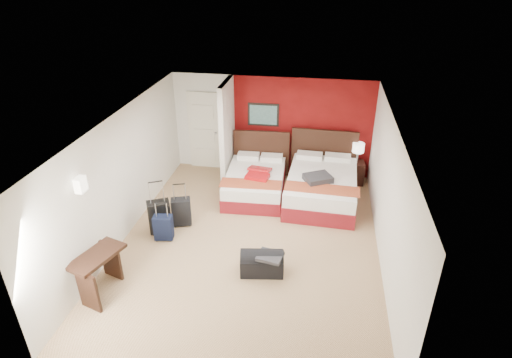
% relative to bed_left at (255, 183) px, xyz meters
% --- Properties ---
extents(ground, '(6.50, 6.50, 0.00)m').
position_rel_bed_left_xyz_m(ground, '(0.20, -1.91, -0.29)').
color(ground, tan).
rests_on(ground, ground).
extents(room_walls, '(5.02, 6.52, 2.50)m').
position_rel_bed_left_xyz_m(room_walls, '(-1.20, -0.49, 0.97)').
color(room_walls, white).
rests_on(room_walls, ground).
extents(red_accent_panel, '(3.50, 0.04, 2.50)m').
position_rel_bed_left_xyz_m(red_accent_panel, '(0.95, 1.32, 0.96)').
color(red_accent_panel, maroon).
rests_on(red_accent_panel, ground).
extents(partition_wall, '(0.12, 1.20, 2.50)m').
position_rel_bed_left_xyz_m(partition_wall, '(-0.80, 0.70, 0.96)').
color(partition_wall, silver).
rests_on(partition_wall, ground).
extents(entry_door, '(0.82, 0.06, 2.05)m').
position_rel_bed_left_xyz_m(entry_door, '(-1.55, 1.29, 0.74)').
color(entry_door, silver).
rests_on(entry_door, ground).
extents(bed_left, '(1.41, 1.96, 0.57)m').
position_rel_bed_left_xyz_m(bed_left, '(0.00, 0.00, 0.00)').
color(bed_left, silver).
rests_on(bed_left, ground).
extents(bed_right, '(1.64, 2.27, 0.66)m').
position_rel_bed_left_xyz_m(bed_right, '(1.55, -0.05, 0.05)').
color(bed_right, white).
rests_on(bed_right, ground).
extents(red_suitcase_open, '(0.62, 0.78, 0.09)m').
position_rel_bed_left_xyz_m(red_suitcase_open, '(0.10, -0.10, 0.33)').
color(red_suitcase_open, '#AF0F13').
rests_on(red_suitcase_open, bed_left).
extents(jacket_bundle, '(0.71, 0.66, 0.13)m').
position_rel_bed_left_xyz_m(jacket_bundle, '(1.45, -0.35, 0.44)').
color(jacket_bundle, '#323337').
rests_on(jacket_bundle, bed_right).
extents(nightstand, '(0.42, 0.42, 0.56)m').
position_rel_bed_left_xyz_m(nightstand, '(2.37, 0.98, -0.01)').
color(nightstand, black).
rests_on(nightstand, ground).
extents(table_lamp, '(0.37, 0.37, 0.50)m').
position_rel_bed_left_xyz_m(table_lamp, '(2.37, 0.98, 0.53)').
color(table_lamp, silver).
rests_on(table_lamp, nightstand).
extents(suitcase_black, '(0.52, 0.45, 0.67)m').
position_rel_bed_left_xyz_m(suitcase_black, '(-1.66, -1.84, 0.05)').
color(suitcase_black, black).
rests_on(suitcase_black, ground).
extents(suitcase_charcoal, '(0.45, 0.35, 0.58)m').
position_rel_bed_left_xyz_m(suitcase_charcoal, '(-1.31, -1.52, 0.01)').
color(suitcase_charcoal, black).
rests_on(suitcase_charcoal, ground).
extents(suitcase_navy, '(0.39, 0.27, 0.51)m').
position_rel_bed_left_xyz_m(suitcase_navy, '(-1.50, -2.09, -0.03)').
color(suitcase_navy, black).
rests_on(suitcase_navy, ground).
extents(duffel_bag, '(0.81, 0.51, 0.38)m').
position_rel_bed_left_xyz_m(duffel_bag, '(0.58, -2.77, -0.09)').
color(duffel_bag, black).
rests_on(duffel_bag, ground).
extents(jacket_draped, '(0.49, 0.44, 0.06)m').
position_rel_bed_left_xyz_m(jacket_draped, '(0.73, -2.82, 0.13)').
color(jacket_draped, '#323135').
rests_on(jacket_draped, duffel_bag).
extents(desk, '(0.73, 1.02, 0.77)m').
position_rel_bed_left_xyz_m(desk, '(-1.99, -3.69, 0.10)').
color(desk, black).
rests_on(desk, ground).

